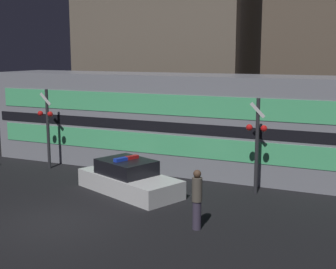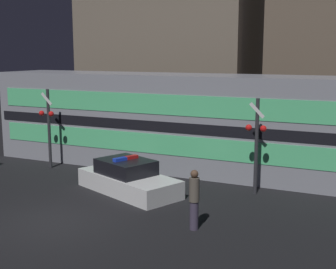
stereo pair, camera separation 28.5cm
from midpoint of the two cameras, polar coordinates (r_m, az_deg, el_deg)
ground_plane at (r=15.26m, az=-13.97°, el=-10.32°), size 120.00×120.00×0.00m
train at (r=20.72m, az=3.60°, el=1.39°), size 20.30×3.21×4.26m
police_car at (r=17.80m, az=-5.27°, el=-5.44°), size 4.60×3.26×1.34m
pedestrian at (r=13.98m, az=2.96°, el=-7.86°), size 0.31×0.31×1.83m
crossing_signal_near at (r=17.44m, az=10.31°, el=-0.70°), size 0.78×0.33×3.58m
crossing_signal_far at (r=21.71m, az=-14.88°, el=1.24°), size 0.78×0.33×3.61m
building_left at (r=30.72m, az=0.07°, el=9.50°), size 10.66×6.93×9.93m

